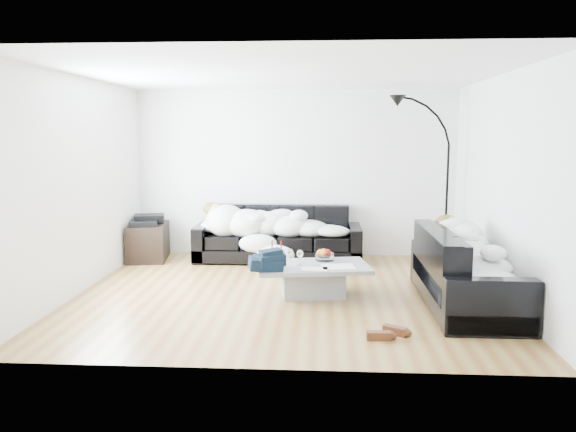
# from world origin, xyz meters

# --- Properties ---
(ground) EXTENTS (5.00, 5.00, 0.00)m
(ground) POSITION_xyz_m (0.00, 0.00, 0.00)
(ground) COLOR brown
(ground) RESTS_ON ground
(wall_back) EXTENTS (5.00, 0.02, 2.60)m
(wall_back) POSITION_xyz_m (0.00, 2.25, 1.30)
(wall_back) COLOR silver
(wall_back) RESTS_ON ground
(wall_left) EXTENTS (0.02, 4.50, 2.60)m
(wall_left) POSITION_xyz_m (-2.50, 0.00, 1.30)
(wall_left) COLOR silver
(wall_left) RESTS_ON ground
(wall_right) EXTENTS (0.02, 4.50, 2.60)m
(wall_right) POSITION_xyz_m (2.50, 0.00, 1.30)
(wall_right) COLOR silver
(wall_right) RESTS_ON ground
(ceiling) EXTENTS (5.00, 5.00, 0.00)m
(ceiling) POSITION_xyz_m (0.00, 0.00, 2.60)
(ceiling) COLOR white
(ceiling) RESTS_ON ground
(sofa_back) EXTENTS (2.50, 0.87, 0.82)m
(sofa_back) POSITION_xyz_m (-0.24, 1.79, 0.41)
(sofa_back) COLOR black
(sofa_back) RESTS_ON ground
(sofa_right) EXTENTS (0.90, 2.09, 0.85)m
(sofa_right) POSITION_xyz_m (2.03, -0.39, 0.42)
(sofa_right) COLOR black
(sofa_right) RESTS_ON ground
(sleeper_back) EXTENTS (2.12, 0.73, 0.42)m
(sleeper_back) POSITION_xyz_m (-0.24, 1.74, 0.63)
(sleeper_back) COLOR white
(sleeper_back) RESTS_ON sofa_back
(sleeper_right) EXTENTS (0.76, 1.79, 0.44)m
(sleeper_right) POSITION_xyz_m (2.03, -0.39, 0.64)
(sleeper_right) COLOR white
(sleeper_right) RESTS_ON sofa_right
(teal_cushion) EXTENTS (0.42, 0.38, 0.20)m
(teal_cushion) POSITION_xyz_m (1.97, 0.26, 0.72)
(teal_cushion) COLOR #0C4955
(teal_cushion) RESTS_ON sofa_right
(coffee_table) EXTENTS (1.41, 0.96, 0.38)m
(coffee_table) POSITION_xyz_m (0.32, -0.12, 0.19)
(coffee_table) COLOR #939699
(coffee_table) RESTS_ON ground
(fruit_bowl) EXTENTS (0.26, 0.26, 0.14)m
(fruit_bowl) POSITION_xyz_m (0.46, 0.12, 0.45)
(fruit_bowl) COLOR white
(fruit_bowl) RESTS_ON coffee_table
(wine_glass_a) EXTENTS (0.08, 0.08, 0.16)m
(wine_glass_a) POSITION_xyz_m (0.05, 0.00, 0.46)
(wine_glass_a) COLOR white
(wine_glass_a) RESTS_ON coffee_table
(wine_glass_b) EXTENTS (0.08, 0.08, 0.17)m
(wine_glass_b) POSITION_xyz_m (-0.05, -0.07, 0.46)
(wine_glass_b) COLOR white
(wine_glass_b) RESTS_ON coffee_table
(wine_glass_c) EXTENTS (0.09, 0.09, 0.18)m
(wine_glass_c) POSITION_xyz_m (0.17, -0.16, 0.47)
(wine_glass_c) COLOR white
(wine_glass_c) RESTS_ON coffee_table
(candle_left) EXTENTS (0.05, 0.05, 0.23)m
(candle_left) POSITION_xyz_m (-0.19, 0.14, 0.50)
(candle_left) COLOR maroon
(candle_left) RESTS_ON coffee_table
(candle_right) EXTENTS (0.05, 0.05, 0.23)m
(candle_right) POSITION_xyz_m (-0.08, 0.17, 0.49)
(candle_right) COLOR maroon
(candle_right) RESTS_ON coffee_table
(newspaper_a) EXTENTS (0.41, 0.33, 0.01)m
(newspaper_a) POSITION_xyz_m (0.61, -0.22, 0.39)
(newspaper_a) COLOR silver
(newspaper_a) RESTS_ON coffee_table
(newspaper_b) EXTENTS (0.30, 0.22, 0.01)m
(newspaper_b) POSITION_xyz_m (0.34, -0.35, 0.39)
(newspaper_b) COLOR silver
(newspaper_b) RESTS_ON coffee_table
(navy_jacket) EXTENTS (0.50, 0.46, 0.20)m
(navy_jacket) POSITION_xyz_m (-0.17, -0.36, 0.56)
(navy_jacket) COLOR black
(navy_jacket) RESTS_ON coffee_table
(shoes) EXTENTS (0.43, 0.34, 0.09)m
(shoes) POSITION_xyz_m (1.04, -1.45, 0.04)
(shoes) COLOR #472311
(shoes) RESTS_ON ground
(av_cabinet) EXTENTS (0.66, 0.88, 0.55)m
(av_cabinet) POSITION_xyz_m (-2.23, 1.71, 0.28)
(av_cabinet) COLOR black
(av_cabinet) RESTS_ON ground
(stereo) EXTENTS (0.51, 0.44, 0.13)m
(stereo) POSITION_xyz_m (-2.23, 1.71, 0.62)
(stereo) COLOR black
(stereo) RESTS_ON av_cabinet
(floor_lamp) EXTENTS (0.85, 0.57, 2.16)m
(floor_lamp) POSITION_xyz_m (2.22, 1.58, 1.08)
(floor_lamp) COLOR black
(floor_lamp) RESTS_ON ground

